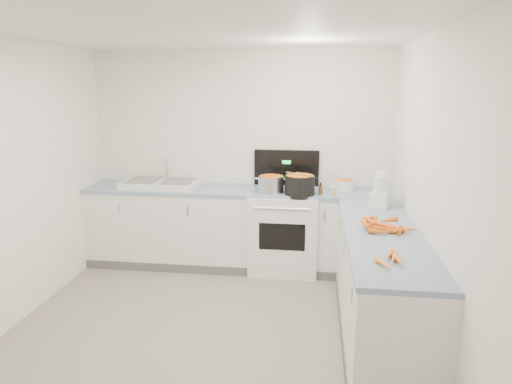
# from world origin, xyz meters

# --- Properties ---
(floor) EXTENTS (3.50, 4.00, 0.00)m
(floor) POSITION_xyz_m (0.00, 0.00, 0.00)
(floor) COLOR gray
(floor) RESTS_ON ground
(ceiling) EXTENTS (3.50, 4.00, 0.00)m
(ceiling) POSITION_xyz_m (0.00, 0.00, 2.50)
(ceiling) COLOR white
(ceiling) RESTS_ON ground
(wall_back) EXTENTS (3.50, 0.00, 2.50)m
(wall_back) POSITION_xyz_m (0.00, 2.00, 1.25)
(wall_back) COLOR white
(wall_back) RESTS_ON ground
(wall_front) EXTENTS (3.50, 0.00, 2.50)m
(wall_front) POSITION_xyz_m (0.00, -2.00, 1.25)
(wall_front) COLOR white
(wall_front) RESTS_ON ground
(wall_right) EXTENTS (0.00, 4.00, 2.50)m
(wall_right) POSITION_xyz_m (1.75, 0.00, 1.25)
(wall_right) COLOR white
(wall_right) RESTS_ON ground
(counter_back) EXTENTS (3.50, 0.62, 0.94)m
(counter_back) POSITION_xyz_m (0.00, 1.70, 0.47)
(counter_back) COLOR white
(counter_back) RESTS_ON ground
(counter_right) EXTENTS (0.62, 2.20, 0.94)m
(counter_right) POSITION_xyz_m (1.45, 0.30, 0.47)
(counter_right) COLOR white
(counter_right) RESTS_ON ground
(stove) EXTENTS (0.76, 0.65, 1.36)m
(stove) POSITION_xyz_m (0.55, 1.69, 0.47)
(stove) COLOR white
(stove) RESTS_ON ground
(sink) EXTENTS (0.86, 0.52, 0.31)m
(sink) POSITION_xyz_m (-0.90, 1.70, 0.98)
(sink) COLOR white
(sink) RESTS_ON counter_back
(steel_pot) EXTENTS (0.37, 0.37, 0.21)m
(steel_pot) POSITION_xyz_m (0.41, 1.56, 1.02)
(steel_pot) COLOR silver
(steel_pot) RESTS_ON stove
(black_pot) EXTENTS (0.41, 0.41, 0.23)m
(black_pot) POSITION_xyz_m (0.72, 1.52, 1.03)
(black_pot) COLOR black
(black_pot) RESTS_ON stove
(wooden_spoon) EXTENTS (0.31, 0.23, 0.02)m
(wooden_spoon) POSITION_xyz_m (0.72, 1.52, 1.16)
(wooden_spoon) COLOR #AD7A47
(wooden_spoon) RESTS_ON black_pot
(mixing_bowl) EXTENTS (0.28, 0.28, 0.11)m
(mixing_bowl) POSITION_xyz_m (1.22, 1.81, 1.00)
(mixing_bowl) COLOR white
(mixing_bowl) RESTS_ON counter_back
(extract_bottle) EXTENTS (0.04, 0.04, 0.11)m
(extract_bottle) POSITION_xyz_m (0.95, 1.54, 0.99)
(extract_bottle) COLOR #593319
(extract_bottle) RESTS_ON counter_back
(spice_jar) EXTENTS (0.05, 0.05, 0.09)m
(spice_jar) POSITION_xyz_m (1.08, 1.49, 0.99)
(spice_jar) COLOR #E5B266
(spice_jar) RESTS_ON counter_back
(food_processor) EXTENTS (0.23, 0.25, 0.34)m
(food_processor) POSITION_xyz_m (1.52, 1.11, 1.09)
(food_processor) COLOR white
(food_processor) RESTS_ON counter_right
(carrot_pile) EXTENTS (0.47, 0.45, 0.09)m
(carrot_pile) POSITION_xyz_m (1.45, 0.35, 0.98)
(carrot_pile) COLOR orange
(carrot_pile) RESTS_ON counter_right
(peeled_carrots) EXTENTS (0.19, 0.37, 0.04)m
(peeled_carrots) POSITION_xyz_m (1.41, -0.37, 0.96)
(peeled_carrots) COLOR orange
(peeled_carrots) RESTS_ON counter_right
(peelings) EXTENTS (0.24, 0.22, 0.01)m
(peelings) POSITION_xyz_m (-1.13, 1.66, 1.02)
(peelings) COLOR tan
(peelings) RESTS_ON sink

